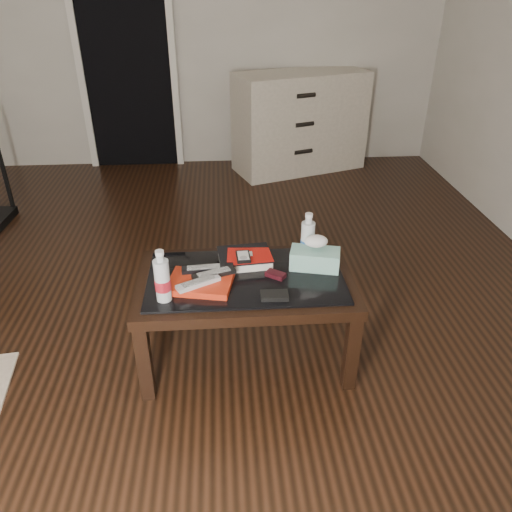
{
  "coord_description": "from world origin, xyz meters",
  "views": [
    {
      "loc": [
        0.43,
        -2.41,
        1.69
      ],
      "look_at": [
        0.57,
        -0.43,
        0.55
      ],
      "focal_mm": 35.0,
      "sensor_mm": 36.0,
      "label": 1
    }
  ],
  "objects_px": {
    "water_bottle_left": "(162,276)",
    "water_bottle_right": "(308,236)",
    "coffee_table": "(246,288)",
    "textbook": "(245,258)",
    "tissue_box": "(315,259)",
    "dresser": "(300,122)"
  },
  "relations": [
    {
      "from": "coffee_table",
      "to": "tissue_box",
      "type": "bearing_deg",
      "value": 10.0
    },
    {
      "from": "textbook",
      "to": "tissue_box",
      "type": "xyz_separation_m",
      "value": [
        0.33,
        -0.07,
        0.02
      ]
    },
    {
      "from": "dresser",
      "to": "water_bottle_left",
      "type": "distance_m",
      "value": 3.03
    },
    {
      "from": "textbook",
      "to": "water_bottle_right",
      "type": "distance_m",
      "value": 0.32
    },
    {
      "from": "textbook",
      "to": "water_bottle_left",
      "type": "xyz_separation_m",
      "value": [
        -0.36,
        -0.29,
        0.1
      ]
    },
    {
      "from": "textbook",
      "to": "tissue_box",
      "type": "relative_size",
      "value": 1.09
    },
    {
      "from": "water_bottle_left",
      "to": "water_bottle_right",
      "type": "bearing_deg",
      "value": 24.88
    },
    {
      "from": "dresser",
      "to": "water_bottle_left",
      "type": "bearing_deg",
      "value": -129.03
    },
    {
      "from": "water_bottle_left",
      "to": "coffee_table",
      "type": "bearing_deg",
      "value": 23.99
    },
    {
      "from": "coffee_table",
      "to": "tissue_box",
      "type": "relative_size",
      "value": 4.35
    },
    {
      "from": "dresser",
      "to": "water_bottle_left",
      "type": "relative_size",
      "value": 5.45
    },
    {
      "from": "textbook",
      "to": "dresser",
      "type": "bearing_deg",
      "value": 69.97
    },
    {
      "from": "tissue_box",
      "to": "dresser",
      "type": "bearing_deg",
      "value": 96.52
    },
    {
      "from": "coffee_table",
      "to": "textbook",
      "type": "relative_size",
      "value": 4.0
    },
    {
      "from": "tissue_box",
      "to": "textbook",
      "type": "bearing_deg",
      "value": -178.5
    },
    {
      "from": "water_bottle_left",
      "to": "water_bottle_right",
      "type": "relative_size",
      "value": 1.0
    },
    {
      "from": "dresser",
      "to": "textbook",
      "type": "relative_size",
      "value": 5.19
    },
    {
      "from": "dresser",
      "to": "water_bottle_right",
      "type": "distance_m",
      "value": 2.57
    },
    {
      "from": "dresser",
      "to": "textbook",
      "type": "bearing_deg",
      "value": -123.74
    },
    {
      "from": "dresser",
      "to": "textbook",
      "type": "xyz_separation_m",
      "value": [
        -0.65,
        -2.56,
        0.03
      ]
    },
    {
      "from": "coffee_table",
      "to": "textbook",
      "type": "xyz_separation_m",
      "value": [
        0.0,
        0.13,
        0.09
      ]
    },
    {
      "from": "coffee_table",
      "to": "textbook",
      "type": "distance_m",
      "value": 0.16
    }
  ]
}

